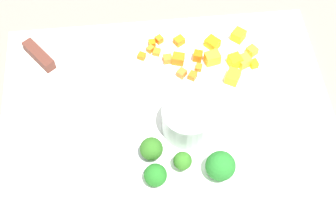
# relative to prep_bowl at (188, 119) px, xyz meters

# --- Properties ---
(ground_plane) EXTENTS (4.00, 4.00, 0.00)m
(ground_plane) POSITION_rel_prep_bowl_xyz_m (-0.03, 0.02, -0.04)
(ground_plane) COLOR gray
(cutting_board) EXTENTS (0.50, 0.39, 0.01)m
(cutting_board) POSITION_rel_prep_bowl_xyz_m (-0.03, 0.02, -0.03)
(cutting_board) COLOR white
(cutting_board) RESTS_ON ground_plane
(prep_bowl) EXTENTS (0.08, 0.08, 0.05)m
(prep_bowl) POSITION_rel_prep_bowl_xyz_m (0.00, 0.00, 0.00)
(prep_bowl) COLOR #B1BDBA
(prep_bowl) RESTS_ON cutting_board
(chef_knife) EXTENTS (0.21, 0.27, 0.02)m
(chef_knife) POSITION_rel_prep_bowl_xyz_m (-0.18, 0.10, -0.02)
(chef_knife) COLOR silver
(chef_knife) RESTS_ON cutting_board
(carrot_dice_0) EXTENTS (0.01, 0.02, 0.01)m
(carrot_dice_0) POSITION_rel_prep_bowl_xyz_m (-0.03, 0.14, -0.02)
(carrot_dice_0) COLOR orange
(carrot_dice_0) RESTS_ON cutting_board
(carrot_dice_1) EXTENTS (0.01, 0.01, 0.01)m
(carrot_dice_1) POSITION_rel_prep_bowl_xyz_m (-0.02, 0.13, -0.02)
(carrot_dice_1) COLOR orange
(carrot_dice_1) RESTS_ON cutting_board
(carrot_dice_2) EXTENTS (0.01, 0.01, 0.01)m
(carrot_dice_2) POSITION_rel_prep_bowl_xyz_m (-0.04, 0.16, -0.02)
(carrot_dice_2) COLOR orange
(carrot_dice_2) RESTS_ON cutting_board
(carrot_dice_3) EXTENTS (0.01, 0.01, 0.01)m
(carrot_dice_3) POSITION_rel_prep_bowl_xyz_m (0.03, 0.11, -0.02)
(carrot_dice_3) COLOR orange
(carrot_dice_3) RESTS_ON cutting_board
(carrot_dice_4) EXTENTS (0.02, 0.02, 0.02)m
(carrot_dice_4) POSITION_rel_prep_bowl_xyz_m (-0.00, 0.12, -0.02)
(carrot_dice_4) COLOR orange
(carrot_dice_4) RESTS_ON cutting_board
(carrot_dice_5) EXTENTS (0.02, 0.02, 0.01)m
(carrot_dice_5) POSITION_rel_prep_bowl_xyz_m (-0.06, 0.14, -0.02)
(carrot_dice_5) COLOR orange
(carrot_dice_5) RESTS_ON cutting_board
(carrot_dice_6) EXTENTS (0.01, 0.01, 0.01)m
(carrot_dice_6) POSITION_rel_prep_bowl_xyz_m (-0.04, 0.15, -0.02)
(carrot_dice_6) COLOR orange
(carrot_dice_6) RESTS_ON cutting_board
(carrot_dice_7) EXTENTS (0.02, 0.02, 0.01)m
(carrot_dice_7) POSITION_rel_prep_bowl_xyz_m (-0.02, 0.17, -0.02)
(carrot_dice_7) COLOR orange
(carrot_dice_7) RESTS_ON cutting_board
(carrot_dice_8) EXTENTS (0.02, 0.02, 0.01)m
(carrot_dice_8) POSITION_rel_prep_bowl_xyz_m (0.02, 0.09, -0.02)
(carrot_dice_8) COLOR orange
(carrot_dice_8) RESTS_ON cutting_board
(carrot_dice_9) EXTENTS (0.02, 0.02, 0.02)m
(carrot_dice_9) POSITION_rel_prep_bowl_xyz_m (0.03, 0.13, -0.02)
(carrot_dice_9) COLOR orange
(carrot_dice_9) RESTS_ON cutting_board
(carrot_dice_10) EXTENTS (0.02, 0.02, 0.01)m
(carrot_dice_10) POSITION_rel_prep_bowl_xyz_m (0.00, 0.10, -0.02)
(carrot_dice_10) COLOR orange
(carrot_dice_10) RESTS_ON cutting_board
(carrot_dice_11) EXTENTS (0.02, 0.02, 0.01)m
(carrot_dice_11) POSITION_rel_prep_bowl_xyz_m (0.01, 0.16, -0.02)
(carrot_dice_11) COLOR orange
(carrot_dice_11) RESTS_ON cutting_board
(pepper_dice_0) EXTENTS (0.03, 0.03, 0.02)m
(pepper_dice_0) POSITION_rel_prep_bowl_xyz_m (0.10, 0.11, -0.02)
(pepper_dice_0) COLOR yellow
(pepper_dice_0) RESTS_ON cutting_board
(pepper_dice_1) EXTENTS (0.03, 0.03, 0.02)m
(pepper_dice_1) POSITION_rel_prep_bowl_xyz_m (0.06, 0.15, -0.02)
(pepper_dice_1) COLOR yellow
(pepper_dice_1) RESTS_ON cutting_board
(pepper_dice_2) EXTENTS (0.03, 0.02, 0.02)m
(pepper_dice_2) POSITION_rel_prep_bowl_xyz_m (0.05, 0.12, -0.01)
(pepper_dice_2) COLOR yellow
(pepper_dice_2) RESTS_ON cutting_board
(pepper_dice_3) EXTENTS (0.01, 0.02, 0.01)m
(pepper_dice_3) POSITION_rel_prep_bowl_xyz_m (0.12, 0.10, -0.02)
(pepper_dice_3) COLOR yellow
(pepper_dice_3) RESTS_ON cutting_board
(pepper_dice_4) EXTENTS (0.02, 0.02, 0.02)m
(pepper_dice_4) POSITION_rel_prep_bowl_xyz_m (0.09, 0.11, -0.01)
(pepper_dice_4) COLOR yellow
(pepper_dice_4) RESTS_ON cutting_board
(pepper_dice_5) EXTENTS (0.02, 0.02, 0.01)m
(pepper_dice_5) POSITION_rel_prep_bowl_xyz_m (0.12, 0.13, -0.02)
(pepper_dice_5) COLOR yellow
(pepper_dice_5) RESTS_ON cutting_board
(pepper_dice_6) EXTENTS (0.03, 0.03, 0.02)m
(pepper_dice_6) POSITION_rel_prep_bowl_xyz_m (0.11, 0.16, -0.01)
(pepper_dice_6) COLOR yellow
(pepper_dice_6) RESTS_ON cutting_board
(pepper_dice_7) EXTENTS (0.03, 0.03, 0.02)m
(pepper_dice_7) POSITION_rel_prep_bowl_xyz_m (0.08, 0.08, -0.01)
(pepper_dice_7) COLOR yellow
(pepper_dice_7) RESTS_ON cutting_board
(broccoli_floret_0) EXTENTS (0.03, 0.03, 0.03)m
(broccoli_floret_0) POSITION_rel_prep_bowl_xyz_m (-0.06, -0.08, -0.01)
(broccoli_floret_0) COLOR #86AE65
(broccoli_floret_0) RESTS_ON cutting_board
(broccoli_floret_1) EXTENTS (0.03, 0.03, 0.04)m
(broccoli_floret_1) POSITION_rel_prep_bowl_xyz_m (-0.06, -0.04, -0.00)
(broccoli_floret_1) COLOR #84AF68
(broccoli_floret_1) RESTS_ON cutting_board
(broccoli_floret_2) EXTENTS (0.03, 0.03, 0.03)m
(broccoli_floret_2) POSITION_rel_prep_bowl_xyz_m (-0.02, -0.06, -0.00)
(broccoli_floret_2) COLOR #83BD63
(broccoli_floret_2) RESTS_ON cutting_board
(broccoli_floret_3) EXTENTS (0.04, 0.04, 0.04)m
(broccoli_floret_3) POSITION_rel_prep_bowl_xyz_m (0.03, -0.08, -0.00)
(broccoli_floret_3) COLOR #8FBB6D
(broccoli_floret_3) RESTS_ON cutting_board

